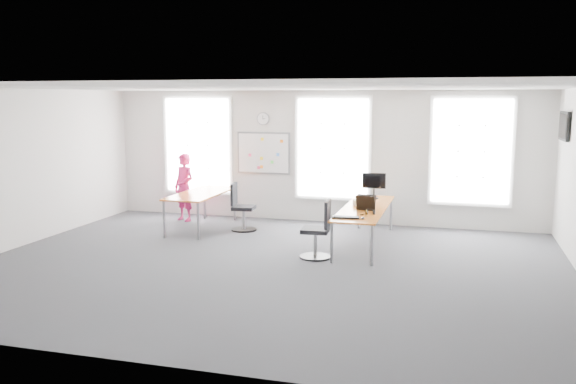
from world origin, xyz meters
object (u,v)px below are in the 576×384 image
(desk_right, at_px, (365,210))
(desk_left, at_px, (201,196))
(headphones, at_px, (370,212))
(keyboard, at_px, (345,218))
(chair_left, at_px, (241,210))
(person, at_px, (184,187))
(monitor, at_px, (374,183))
(chair_right, at_px, (319,233))

(desk_right, relative_size, desk_left, 1.40)
(headphones, bearing_deg, desk_right, 93.55)
(desk_left, distance_m, keyboard, 3.87)
(chair_left, distance_m, person, 1.78)
(monitor, bearing_deg, chair_left, -175.89)
(chair_right, height_order, keyboard, chair_right)
(desk_right, distance_m, desk_left, 3.68)
(chair_right, distance_m, chair_left, 2.78)
(desk_left, xyz_separation_m, chair_right, (3.01, -1.73, -0.27))
(chair_right, distance_m, keyboard, 0.55)
(chair_right, distance_m, monitor, 2.44)
(chair_right, relative_size, headphones, 6.00)
(keyboard, distance_m, headphones, 0.59)
(desk_left, bearing_deg, chair_right, -29.87)
(desk_right, bearing_deg, person, 164.23)
(desk_right, bearing_deg, desk_left, 171.69)
(chair_left, height_order, keyboard, chair_left)
(desk_right, relative_size, person, 1.95)
(chair_left, height_order, monitor, monitor)
(person, bearing_deg, desk_right, 8.37)
(chair_right, bearing_deg, person, -126.91)
(desk_right, height_order, monitor, monitor)
(desk_right, bearing_deg, headphones, -74.25)
(chair_left, bearing_deg, keyboard, -131.55)
(chair_left, xyz_separation_m, person, (-1.63, 0.64, 0.33))
(desk_left, relative_size, chair_right, 2.09)
(chair_right, relative_size, person, 0.67)
(chair_left, bearing_deg, desk_right, -109.51)
(chair_left, distance_m, keyboard, 3.15)
(keyboard, relative_size, headphones, 2.74)
(desk_right, bearing_deg, chair_right, -117.98)
(desk_left, height_order, chair_left, chair_left)
(keyboard, bearing_deg, desk_right, 70.94)
(desk_left, xyz_separation_m, person, (-0.74, 0.71, 0.05))
(keyboard, bearing_deg, headphones, 41.01)
(person, relative_size, keyboard, 3.28)
(desk_left, height_order, keyboard, desk_left)
(chair_left, bearing_deg, person, 61.35)
(person, bearing_deg, keyboard, -5.57)
(desk_left, xyz_separation_m, chair_left, (0.89, 0.07, -0.28))
(desk_right, distance_m, monitor, 1.13)
(chair_left, bearing_deg, headphones, -121.01)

